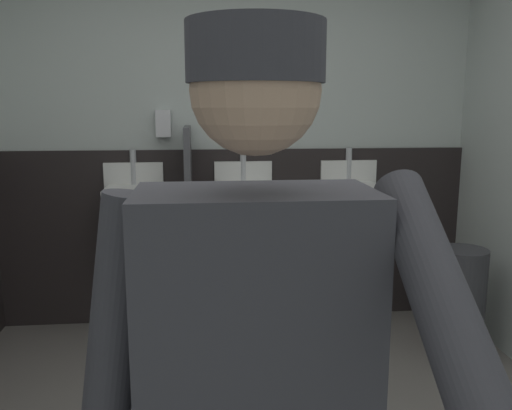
{
  "coord_description": "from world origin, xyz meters",
  "views": [
    {
      "loc": [
        -0.21,
        -1.82,
        1.54
      ],
      "look_at": [
        -0.06,
        -0.29,
        1.25
      ],
      "focal_mm": 37.63,
      "sensor_mm": 36.0,
      "label": 1
    }
  ],
  "objects_px": {
    "urinal_middle": "(245,217)",
    "person": "(256,399)",
    "soap_dispenser": "(163,123)",
    "urinal_left": "(133,220)",
    "urinal_right": "(352,215)",
    "trash_bin": "(459,302)"
  },
  "relations": [
    {
      "from": "urinal_middle",
      "to": "person",
      "type": "xyz_separation_m",
      "value": [
        -0.18,
        -2.65,
        0.21
      ]
    },
    {
      "from": "urinal_middle",
      "to": "soap_dispenser",
      "type": "distance_m",
      "value": 0.84
    },
    {
      "from": "urinal_left",
      "to": "urinal_right",
      "type": "xyz_separation_m",
      "value": [
        1.5,
        0.0,
        0.0
      ]
    },
    {
      "from": "urinal_left",
      "to": "urinal_middle",
      "type": "distance_m",
      "value": 0.75
    },
    {
      "from": "person",
      "to": "trash_bin",
      "type": "distance_m",
      "value": 2.63
    },
    {
      "from": "urinal_right",
      "to": "soap_dispenser",
      "type": "height_order",
      "value": "soap_dispenser"
    },
    {
      "from": "person",
      "to": "soap_dispenser",
      "type": "distance_m",
      "value": 2.83
    },
    {
      "from": "trash_bin",
      "to": "urinal_right",
      "type": "bearing_deg",
      "value": 132.64
    },
    {
      "from": "urinal_right",
      "to": "urinal_left",
      "type": "bearing_deg",
      "value": 180.0
    },
    {
      "from": "trash_bin",
      "to": "soap_dispenser",
      "type": "relative_size",
      "value": 3.75
    },
    {
      "from": "urinal_right",
      "to": "trash_bin",
      "type": "distance_m",
      "value": 0.9
    },
    {
      "from": "trash_bin",
      "to": "soap_dispenser",
      "type": "height_order",
      "value": "soap_dispenser"
    },
    {
      "from": "urinal_left",
      "to": "soap_dispenser",
      "type": "relative_size",
      "value": 6.89
    },
    {
      "from": "urinal_right",
      "to": "trash_bin",
      "type": "xyz_separation_m",
      "value": [
        0.53,
        -0.58,
        -0.44
      ]
    },
    {
      "from": "person",
      "to": "soap_dispenser",
      "type": "height_order",
      "value": "person"
    },
    {
      "from": "urinal_middle",
      "to": "urinal_right",
      "type": "xyz_separation_m",
      "value": [
        0.75,
        0.0,
        0.0
      ]
    },
    {
      "from": "person",
      "to": "urinal_left",
      "type": "bearing_deg",
      "value": 102.03
    },
    {
      "from": "trash_bin",
      "to": "soap_dispenser",
      "type": "bearing_deg",
      "value": 159.04
    },
    {
      "from": "urinal_left",
      "to": "soap_dispenser",
      "type": "height_order",
      "value": "soap_dispenser"
    },
    {
      "from": "urinal_left",
      "to": "urinal_middle",
      "type": "xyz_separation_m",
      "value": [
        0.75,
        0.0,
        0.0
      ]
    },
    {
      "from": "trash_bin",
      "to": "urinal_left",
      "type": "bearing_deg",
      "value": 164.12
    },
    {
      "from": "urinal_left",
      "to": "soap_dispenser",
      "type": "xyz_separation_m",
      "value": [
        0.21,
        0.12,
        0.63
      ]
    }
  ]
}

